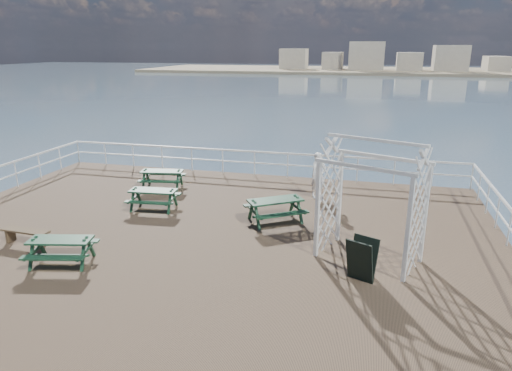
% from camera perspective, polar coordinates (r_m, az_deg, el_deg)
% --- Properties ---
extents(ground, '(18.00, 14.00, 0.30)m').
position_cam_1_polar(ground, '(14.08, -7.21, -6.58)').
color(ground, brown).
rests_on(ground, ground).
extents(sea_backdrop, '(300.00, 300.00, 9.20)m').
position_cam_1_polar(sea_backdrop, '(146.36, 17.85, 13.88)').
color(sea_backdrop, '#455F73').
rests_on(sea_backdrop, ground).
extents(railing, '(17.77, 13.76, 1.10)m').
position_cam_1_polar(railing, '(16.02, -4.26, 0.35)').
color(railing, silver).
rests_on(railing, ground).
extents(picnic_table_a, '(1.85, 1.59, 0.80)m').
position_cam_1_polar(picnic_table_a, '(18.64, -11.65, 1.27)').
color(picnic_table_a, '#153923').
rests_on(picnic_table_a, ground).
extents(picnic_table_b, '(1.72, 1.44, 0.78)m').
position_cam_1_polar(picnic_table_b, '(16.25, -12.71, -1.17)').
color(picnic_table_b, '#153923').
rests_on(picnic_table_b, ground).
extents(picnic_table_c, '(2.24, 2.15, 0.85)m').
position_cam_1_polar(picnic_table_c, '(14.70, 2.44, -2.51)').
color(picnic_table_c, '#153923').
rests_on(picnic_table_c, ground).
extents(picnic_table_d, '(1.84, 1.61, 0.78)m').
position_cam_1_polar(picnic_table_d, '(12.97, -23.21, -6.92)').
color(picnic_table_d, '#153923').
rests_on(picnic_table_d, ground).
extents(flat_bench_near, '(1.49, 0.42, 0.42)m').
position_cam_1_polar(flat_bench_near, '(14.72, -26.86, -5.34)').
color(flat_bench_near, brown).
rests_on(flat_bench_near, ground).
extents(trellis_arbor, '(2.96, 2.27, 3.26)m').
position_cam_1_polar(trellis_arbor, '(12.20, 14.15, -2.69)').
color(trellis_arbor, silver).
rests_on(trellis_arbor, ground).
extents(sandwich_board, '(0.81, 0.73, 1.09)m').
position_cam_1_polar(sandwich_board, '(11.39, 13.06, -9.07)').
color(sandwich_board, black).
rests_on(sandwich_board, ground).
extents(person, '(0.75, 0.71, 1.72)m').
position_cam_1_polar(person, '(17.11, 7.82, 1.28)').
color(person, white).
rests_on(person, ground).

